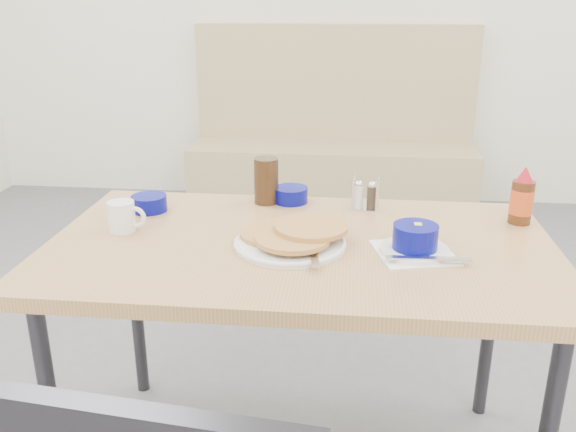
# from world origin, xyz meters

# --- Properties ---
(booth_bench) EXTENTS (1.90, 0.56, 1.22)m
(booth_bench) POSITION_xyz_m (0.00, 2.78, 0.35)
(booth_bench) COLOR tan
(booth_bench) RESTS_ON ground
(dining_table) EXTENTS (1.40, 0.80, 0.76)m
(dining_table) POSITION_xyz_m (0.00, 0.25, 0.70)
(dining_table) COLOR tan
(dining_table) RESTS_ON ground
(pancake_plate) EXTENTS (0.31, 0.32, 0.05)m
(pancake_plate) POSITION_xyz_m (-0.02, 0.22, 0.78)
(pancake_plate) COLOR white
(pancake_plate) RESTS_ON dining_table
(coffee_mug) EXTENTS (0.11, 0.08, 0.09)m
(coffee_mug) POSITION_xyz_m (-0.52, 0.28, 0.81)
(coffee_mug) COLOR white
(coffee_mug) RESTS_ON dining_table
(grits_setting) EXTENTS (0.26, 0.24, 0.08)m
(grits_setting) POSITION_xyz_m (0.31, 0.20, 0.79)
(grits_setting) COLOR white
(grits_setting) RESTS_ON dining_table
(creamer_bowl) EXTENTS (0.11, 0.11, 0.05)m
(creamer_bowl) POSITION_xyz_m (-0.50, 0.46, 0.78)
(creamer_bowl) COLOR #050871
(creamer_bowl) RESTS_ON dining_table
(butter_bowl) EXTENTS (0.11, 0.11, 0.05)m
(butter_bowl) POSITION_xyz_m (-0.06, 0.59, 0.78)
(butter_bowl) COLOR #050871
(butter_bowl) RESTS_ON dining_table
(amber_tumbler) EXTENTS (0.10, 0.10, 0.15)m
(amber_tumbler) POSITION_xyz_m (-0.14, 0.58, 0.83)
(amber_tumbler) COLOR #331F10
(amber_tumbler) RESTS_ON dining_table
(condiment_caddy) EXTENTS (0.10, 0.06, 0.11)m
(condiment_caddy) POSITION_xyz_m (0.18, 0.55, 0.80)
(condiment_caddy) COLOR silver
(condiment_caddy) RESTS_ON dining_table
(syrup_bottle) EXTENTS (0.07, 0.07, 0.17)m
(syrup_bottle) POSITION_xyz_m (0.64, 0.47, 0.84)
(syrup_bottle) COLOR #47230F
(syrup_bottle) RESTS_ON dining_table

